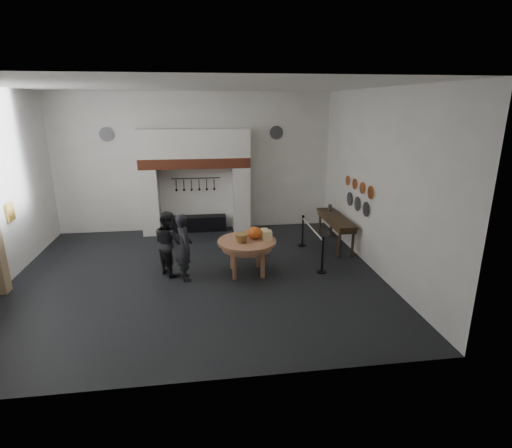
{
  "coord_description": "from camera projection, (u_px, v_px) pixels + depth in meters",
  "views": [
    {
      "loc": [
        0.18,
        -9.28,
        4.15
      ],
      "look_at": [
        1.44,
        -0.2,
        1.35
      ],
      "focal_mm": 28.0,
      "sensor_mm": 36.0,
      "label": 1
    }
  ],
  "objects": [
    {
      "name": "floor",
      "position": [
        198.0,
        276.0,
        9.98
      ],
      "size": [
        9.0,
        8.0,
        0.02
      ],
      "primitive_type": "cube",
      "color": "black",
      "rests_on": "ground"
    },
    {
      "name": "ceiling",
      "position": [
        189.0,
        86.0,
        8.67
      ],
      "size": [
        9.0,
        8.0,
        0.02
      ],
      "primitive_type": "cube",
      "color": "silver",
      "rests_on": "wall_back"
    },
    {
      "name": "wall_back",
      "position": [
        195.0,
        163.0,
        13.12
      ],
      "size": [
        9.0,
        0.02,
        4.5
      ],
      "primitive_type": "cube",
      "color": "white",
      "rests_on": "floor"
    },
    {
      "name": "wall_front",
      "position": [
        191.0,
        245.0,
        5.54
      ],
      "size": [
        9.0,
        0.02,
        4.5
      ],
      "primitive_type": "cube",
      "color": "white",
      "rests_on": "floor"
    },
    {
      "name": "wall_right",
      "position": [
        377.0,
        182.0,
        9.92
      ],
      "size": [
        0.02,
        8.0,
        4.5
      ],
      "primitive_type": "cube",
      "color": "white",
      "rests_on": "floor"
    },
    {
      "name": "chimney_pier_left",
      "position": [
        151.0,
        201.0,
        12.93
      ],
      "size": [
        0.55,
        0.7,
        2.15
      ],
      "primitive_type": "cube",
      "color": "silver",
      "rests_on": "floor"
    },
    {
      "name": "chimney_pier_right",
      "position": [
        241.0,
        199.0,
        13.32
      ],
      "size": [
        0.55,
        0.7,
        2.15
      ],
      "primitive_type": "cube",
      "color": "silver",
      "rests_on": "floor"
    },
    {
      "name": "hearth_brick_band",
      "position": [
        195.0,
        162.0,
        12.77
      ],
      "size": [
        3.5,
        0.72,
        0.32
      ],
      "primitive_type": "cube",
      "color": "#9E442B",
      "rests_on": "chimney_pier_left"
    },
    {
      "name": "chimney_hood",
      "position": [
        194.0,
        143.0,
        12.59
      ],
      "size": [
        3.5,
        0.7,
        0.9
      ],
      "primitive_type": "cube",
      "color": "silver",
      "rests_on": "hearth_brick_band"
    },
    {
      "name": "iron_range",
      "position": [
        198.0,
        223.0,
        13.43
      ],
      "size": [
        1.9,
        0.45,
        0.5
      ],
      "primitive_type": "cube",
      "color": "black",
      "rests_on": "floor"
    },
    {
      "name": "utensil_rail",
      "position": [
        196.0,
        178.0,
        13.19
      ],
      "size": [
        1.6,
        0.02,
        0.02
      ],
      "primitive_type": "cylinder",
      "rotation": [
        0.0,
        1.57,
        0.0
      ],
      "color": "black",
      "rests_on": "wall_back"
    },
    {
      "name": "wall_plaque",
      "position": [
        11.0,
        212.0,
        9.69
      ],
      "size": [
        0.05,
        0.34,
        0.44
      ],
      "primitive_type": "cube",
      "color": "gold",
      "rests_on": "wall_left"
    },
    {
      "name": "work_table",
      "position": [
        247.0,
        242.0,
        9.9
      ],
      "size": [
        1.63,
        1.63,
        0.07
      ],
      "primitive_type": "cylinder",
      "rotation": [
        0.0,
        0.0,
        0.13
      ],
      "color": "#B47855",
      "rests_on": "floor"
    },
    {
      "name": "pumpkin",
      "position": [
        254.0,
        233.0,
        9.97
      ],
      "size": [
        0.36,
        0.36,
        0.31
      ],
      "primitive_type": "ellipsoid",
      "color": "#D64E1E",
      "rests_on": "work_table"
    },
    {
      "name": "cheese_block_big",
      "position": [
        267.0,
        235.0,
        9.88
      ],
      "size": [
        0.22,
        0.22,
        0.24
      ],
      "primitive_type": "cube",
      "color": "#DDC584",
      "rests_on": "work_table"
    },
    {
      "name": "cheese_block_small",
      "position": [
        264.0,
        233.0,
        10.16
      ],
      "size": [
        0.18,
        0.18,
        0.2
      ],
      "primitive_type": "cube",
      "color": "#ECCE8D",
      "rests_on": "work_table"
    },
    {
      "name": "wicker_basket",
      "position": [
        241.0,
        238.0,
        9.7
      ],
      "size": [
        0.36,
        0.36,
        0.22
      ],
      "primitive_type": "cone",
      "rotation": [
        3.14,
        0.0,
        0.13
      ],
      "color": "#9E6B3A",
      "rests_on": "work_table"
    },
    {
      "name": "bread_loaf",
      "position": [
        241.0,
        234.0,
        10.19
      ],
      "size": [
        0.31,
        0.18,
        0.13
      ],
      "primitive_type": "ellipsoid",
      "color": "brown",
      "rests_on": "work_table"
    },
    {
      "name": "visitor_near",
      "position": [
        184.0,
        247.0,
        9.57
      ],
      "size": [
        0.53,
        0.68,
        1.65
      ],
      "primitive_type": "imported",
      "rotation": [
        0.0,
        0.0,
        1.82
      ],
      "color": "black",
      "rests_on": "floor"
    },
    {
      "name": "visitor_far",
      "position": [
        169.0,
        243.0,
        9.9
      ],
      "size": [
        0.95,
        1.0,
        1.62
      ],
      "primitive_type": "imported",
      "rotation": [
        0.0,
        0.0,
        2.17
      ],
      "color": "black",
      "rests_on": "floor"
    },
    {
      "name": "side_table",
      "position": [
        336.0,
        218.0,
        11.84
      ],
      "size": [
        0.55,
        2.2,
        0.06
      ],
      "primitive_type": "cube",
      "color": "#3A2B15",
      "rests_on": "floor"
    },
    {
      "name": "pewter_jug",
      "position": [
        330.0,
        208.0,
        12.37
      ],
      "size": [
        0.12,
        0.12,
        0.22
      ],
      "primitive_type": "cylinder",
      "color": "#55555B",
      "rests_on": "side_table"
    },
    {
      "name": "copper_pan_a",
      "position": [
        371.0,
        192.0,
        10.19
      ],
      "size": [
        0.03,
        0.34,
        0.34
      ],
      "primitive_type": "cylinder",
      "rotation": [
        0.0,
        1.57,
        0.0
      ],
      "color": "#C6662D",
      "rests_on": "wall_right"
    },
    {
      "name": "copper_pan_b",
      "position": [
        362.0,
        188.0,
        10.71
      ],
      "size": [
        0.03,
        0.32,
        0.32
      ],
      "primitive_type": "cylinder",
      "rotation": [
        0.0,
        1.57,
        0.0
      ],
      "color": "#C6662D",
      "rests_on": "wall_right"
    },
    {
      "name": "copper_pan_c",
      "position": [
        355.0,
        184.0,
        11.23
      ],
      "size": [
        0.03,
        0.3,
        0.3
      ],
      "primitive_type": "cylinder",
      "rotation": [
        0.0,
        1.57,
        0.0
      ],
      "color": "#C6662D",
      "rests_on": "wall_right"
    },
    {
      "name": "copper_pan_d",
      "position": [
        348.0,
        180.0,
        11.75
      ],
      "size": [
        0.03,
        0.28,
        0.28
      ],
      "primitive_type": "cylinder",
      "rotation": [
        0.0,
        1.57,
        0.0
      ],
      "color": "#C6662D",
      "rests_on": "wall_right"
    },
    {
      "name": "pewter_plate_left",
      "position": [
        366.0,
        209.0,
        10.53
      ],
      "size": [
        0.03,
        0.4,
        0.4
      ],
      "primitive_type": "cylinder",
      "rotation": [
        0.0,
        1.57,
        0.0
      ],
      "color": "#4C4C51",
      "rests_on": "wall_right"
    },
    {
      "name": "pewter_plate_mid",
      "position": [
        357.0,
        204.0,
        11.09
      ],
      "size": [
        0.03,
        0.4,
        0.4
      ],
      "primitive_type": "cylinder",
      "rotation": [
        0.0,
        1.57,
        0.0
      ],
      "color": "#4C4C51",
      "rests_on": "wall_right"
    },
    {
      "name": "pewter_plate_right",
      "position": [
        350.0,
        199.0,
        11.66
      ],
      "size": [
        0.03,
        0.4,
        0.4
      ],
      "primitive_type": "cylinder",
      "rotation": [
        0.0,
        1.57,
        0.0
      ],
      "color": "#4C4C51",
      "rests_on": "wall_right"
    },
    {
      "name": "pewter_plate_back_left",
      "position": [
        106.0,
        134.0,
        12.44
      ],
      "size": [
        0.44,
        0.03,
        0.44
      ],
      "primitive_type": "cylinder",
      "rotation": [
        1.57,
        0.0,
        0.0
      ],
      "color": "#4C4C51",
      "rests_on": "wall_back"
    },
    {
      "name": "pewter_plate_back_right",
      "position": [
        276.0,
        133.0,
        13.16
      ],
      "size": [
        0.44,
        0.03,
        0.44
      ],
      "primitive_type": "cylinder",
      "rotation": [
        1.57,
        0.0,
        0.0
      ],
      "color": "#4C4C51",
      "rests_on": "wall_back"
    },
    {
      "name": "barrier_post_near",
      "position": [
        322.0,
        256.0,
        10.05
      ],
      "size": [
        0.05,
        0.05,
        0.9
      ],
      "primitive_type": "cylinder",
      "color": "black",
      "rests_on": "floor"
    },
    {
      "name": "barrier_post_far",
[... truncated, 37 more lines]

